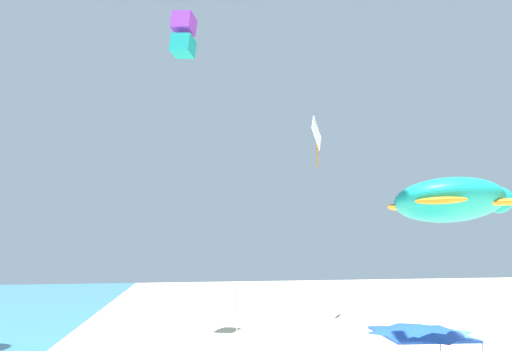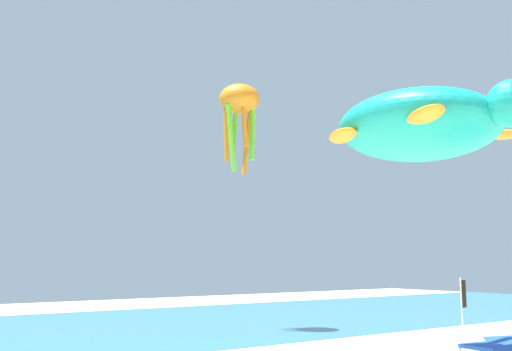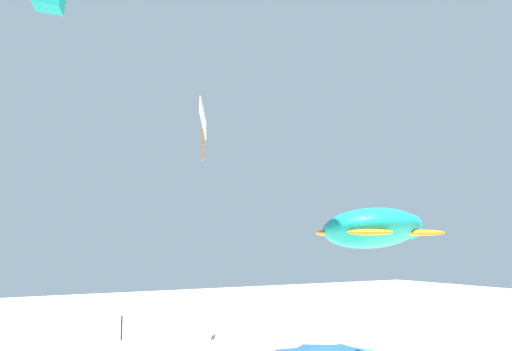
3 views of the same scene
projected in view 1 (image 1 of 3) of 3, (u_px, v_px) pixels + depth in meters
The scene contains 5 objects.
canopy_tent at pixel (420, 330), 17.25m from camera, with size 3.77×3.85×2.66m.
banner_flag at pixel (237, 316), 21.88m from camera, with size 0.36×0.06×3.73m.
kite_box_purple at pixel (183, 35), 27.05m from camera, with size 1.79×1.86×2.98m.
kite_diamond_white at pixel (317, 135), 33.78m from camera, with size 2.68×1.77×4.51m.
kite_turtle_teal at pixel (451, 201), 14.24m from camera, with size 4.36×4.94×1.89m.
Camera 1 is at (-15.58, 12.95, 5.82)m, focal length 28.06 mm.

